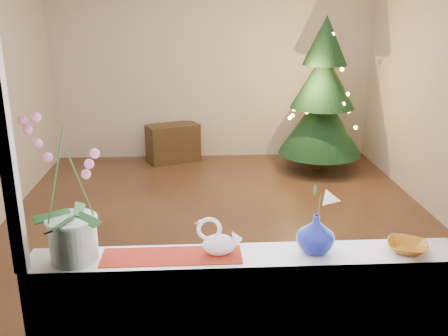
{
  "coord_description": "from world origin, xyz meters",
  "views": [
    {
      "loc": [
        -0.25,
        -4.62,
        2.11
      ],
      "look_at": [
        -0.06,
        -1.4,
        1.07
      ],
      "focal_mm": 40.0,
      "sensor_mm": 36.0,
      "label": 1
    }
  ],
  "objects_px": {
    "swan": "(219,237)",
    "blue_vase": "(316,231)",
    "paperweight": "(311,247)",
    "xmas_tree": "(322,96)",
    "side_table": "(173,143)",
    "orchid_pot": "(68,190)",
    "amber_dish": "(407,247)"
  },
  "relations": [
    {
      "from": "swan",
      "to": "paperweight",
      "type": "xyz_separation_m",
      "value": [
        0.46,
        -0.03,
        -0.06
      ]
    },
    {
      "from": "blue_vase",
      "to": "amber_dish",
      "type": "bearing_deg",
      "value": -2.77
    },
    {
      "from": "blue_vase",
      "to": "side_table",
      "type": "height_order",
      "value": "blue_vase"
    },
    {
      "from": "paperweight",
      "to": "side_table",
      "type": "distance_m",
      "value": 4.77
    },
    {
      "from": "amber_dish",
      "to": "xmas_tree",
      "type": "xyz_separation_m",
      "value": [
        0.59,
        4.14,
        0.07
      ]
    },
    {
      "from": "blue_vase",
      "to": "swan",
      "type": "bearing_deg",
      "value": -179.96
    },
    {
      "from": "paperweight",
      "to": "xmas_tree",
      "type": "xyz_separation_m",
      "value": [
        1.09,
        4.14,
        0.05
      ]
    },
    {
      "from": "swan",
      "to": "amber_dish",
      "type": "xyz_separation_m",
      "value": [
        0.96,
        -0.02,
        -0.07
      ]
    },
    {
      "from": "paperweight",
      "to": "amber_dish",
      "type": "height_order",
      "value": "paperweight"
    },
    {
      "from": "paperweight",
      "to": "amber_dish",
      "type": "relative_size",
      "value": 0.46
    },
    {
      "from": "paperweight",
      "to": "xmas_tree",
      "type": "relative_size",
      "value": 0.04
    },
    {
      "from": "orchid_pot",
      "to": "swan",
      "type": "xyz_separation_m",
      "value": [
        0.71,
        0.01,
        -0.27
      ]
    },
    {
      "from": "amber_dish",
      "to": "side_table",
      "type": "bearing_deg",
      "value": 106.76
    },
    {
      "from": "blue_vase",
      "to": "side_table",
      "type": "bearing_deg",
      "value": 101.32
    },
    {
      "from": "swan",
      "to": "xmas_tree",
      "type": "relative_size",
      "value": 0.11
    },
    {
      "from": "orchid_pot",
      "to": "side_table",
      "type": "bearing_deg",
      "value": 86.51
    },
    {
      "from": "amber_dish",
      "to": "side_table",
      "type": "xyz_separation_m",
      "value": [
        -1.39,
        4.63,
        -0.67
      ]
    },
    {
      "from": "orchid_pot",
      "to": "blue_vase",
      "type": "height_order",
      "value": "orchid_pot"
    },
    {
      "from": "swan",
      "to": "amber_dish",
      "type": "height_order",
      "value": "swan"
    },
    {
      "from": "amber_dish",
      "to": "xmas_tree",
      "type": "bearing_deg",
      "value": 81.92
    },
    {
      "from": "side_table",
      "to": "blue_vase",
      "type": "bearing_deg",
      "value": -102.12
    },
    {
      "from": "xmas_tree",
      "to": "side_table",
      "type": "height_order",
      "value": "xmas_tree"
    },
    {
      "from": "swan",
      "to": "blue_vase",
      "type": "height_order",
      "value": "blue_vase"
    },
    {
      "from": "orchid_pot",
      "to": "xmas_tree",
      "type": "distance_m",
      "value": 4.72
    },
    {
      "from": "swan",
      "to": "orchid_pot",
      "type": "bearing_deg",
      "value": -155.93
    },
    {
      "from": "paperweight",
      "to": "xmas_tree",
      "type": "bearing_deg",
      "value": 75.33
    },
    {
      "from": "xmas_tree",
      "to": "amber_dish",
      "type": "bearing_deg",
      "value": -98.08
    },
    {
      "from": "paperweight",
      "to": "side_table",
      "type": "height_order",
      "value": "paperweight"
    },
    {
      "from": "side_table",
      "to": "orchid_pot",
      "type": "bearing_deg",
      "value": -116.93
    },
    {
      "from": "paperweight",
      "to": "xmas_tree",
      "type": "height_order",
      "value": "xmas_tree"
    },
    {
      "from": "amber_dish",
      "to": "swan",
      "type": "bearing_deg",
      "value": 178.66
    },
    {
      "from": "blue_vase",
      "to": "paperweight",
      "type": "xyz_separation_m",
      "value": [
        -0.03,
        -0.03,
        -0.08
      ]
    }
  ]
}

